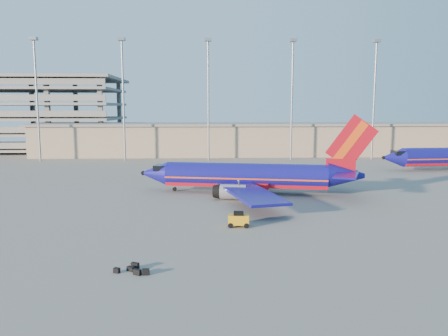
{
  "coord_description": "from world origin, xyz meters",
  "views": [
    {
      "loc": [
        -5.72,
        -58.81,
        12.53
      ],
      "look_at": [
        -3.1,
        2.95,
        4.0
      ],
      "focal_mm": 35.0,
      "sensor_mm": 36.0,
      "label": 1
    }
  ],
  "objects": [
    {
      "name": "terminal_building",
      "position": [
        10.0,
        58.0,
        4.32
      ],
      "size": [
        122.0,
        16.0,
        8.5
      ],
      "color": "gray",
      "rests_on": "ground"
    },
    {
      "name": "light_mast_row",
      "position": [
        5.0,
        46.0,
        17.55
      ],
      "size": [
        101.6,
        1.6,
        28.65
      ],
      "color": "gray",
      "rests_on": "ground"
    },
    {
      "name": "aircraft_main",
      "position": [
        0.97,
        4.35,
        2.5
      ],
      "size": [
        34.23,
        32.62,
        11.69
      ],
      "rotation": [
        0.0,
        0.0,
        -0.19
      ],
      "color": "navy",
      "rests_on": "ground"
    },
    {
      "name": "baggage_tug",
      "position": [
        -2.26,
        -13.79,
        0.83
      ],
      "size": [
        2.32,
        1.53,
        1.59
      ],
      "rotation": [
        0.0,
        0.0,
        -0.09
      ],
      "color": "#CA9211",
      "rests_on": "ground"
    },
    {
      "name": "parking_garage",
      "position": [
        -62.0,
        74.05,
        11.73
      ],
      "size": [
        62.0,
        32.0,
        21.4
      ],
      "color": "slate",
      "rests_on": "ground"
    },
    {
      "name": "luggage_pile",
      "position": [
        -11.25,
        -26.45,
        0.21
      ],
      "size": [
        2.82,
        1.9,
        0.48
      ],
      "color": "black",
      "rests_on": "ground"
    },
    {
      "name": "ground",
      "position": [
        0.0,
        0.0,
        0.0
      ],
      "size": [
        220.0,
        220.0,
        0.0
      ],
      "primitive_type": "plane",
      "color": "slate",
      "rests_on": "ground"
    }
  ]
}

